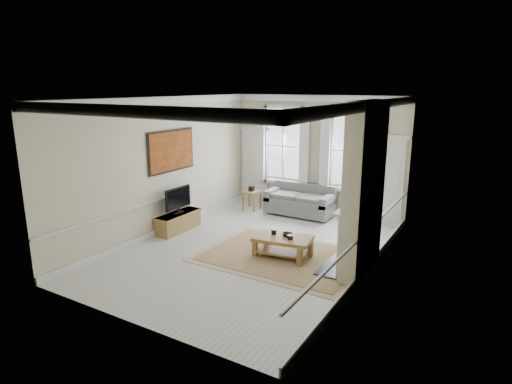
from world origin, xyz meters
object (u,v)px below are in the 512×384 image
Objects in this scene: sofa at (301,202)px; coffee_table at (283,240)px; tv_stand at (178,222)px; side_table at (252,194)px.

sofa is 3.26m from coffee_table.
tv_stand is at bearing -125.77° from sofa.
sofa is at bearing 98.93° from coffee_table.
sofa is 1.44× the size of coffee_table.
side_table is at bearing 76.93° from tv_stand.
sofa is 1.52m from side_table.
coffee_table is (2.50, -2.81, -0.08)m from side_table.
coffee_table is at bearing -72.06° from sofa.
tv_stand is (-3.11, 0.18, -0.15)m from coffee_table.
tv_stand reaches higher than coffee_table.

